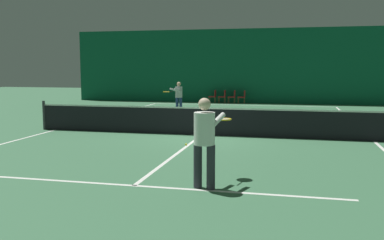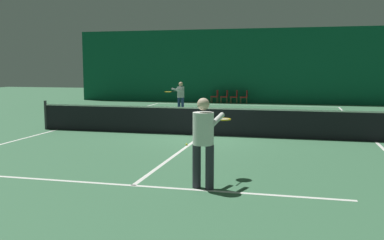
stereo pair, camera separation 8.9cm
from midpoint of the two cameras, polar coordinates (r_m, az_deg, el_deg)
name	(u,v)px [view 1 (the left image)]	position (r m, az deg, el deg)	size (l,w,h in m)	color
ground_plane	(201,135)	(14.52, 1.09, -2.04)	(60.00, 60.00, 0.00)	#3D704C
backdrop_curtain	(245,66)	(27.75, 6.99, 7.14)	(23.00, 0.12, 4.73)	#0F5138
court_line_baseline_far	(242,105)	(26.20, 6.52, 1.98)	(11.00, 0.10, 0.00)	white
court_line_service_far	(229,115)	(20.77, 4.77, 0.69)	(8.25, 0.10, 0.00)	white
court_line_service_near	(134,186)	(8.51, -8.03, -8.66)	(8.25, 0.10, 0.00)	white
court_line_sideline_left	(56,130)	(16.55, -17.87, -1.26)	(0.10, 23.80, 0.00)	white
court_line_sideline_right	(375,141)	(14.44, 23.00, -2.65)	(0.10, 23.80, 0.00)	white
court_line_centre	(201,135)	(14.52, 1.09, -2.03)	(0.10, 12.80, 0.00)	white
tennis_net	(202,120)	(14.45, 1.10, -0.04)	(12.00, 0.10, 1.07)	black
player_near	(205,136)	(8.07, 1.46, -2.14)	(0.64, 1.42, 1.73)	#2D2D38
player_far	(178,95)	(21.79, -1.95, 3.39)	(0.87, 1.32, 1.55)	navy
courtside_chair_0	(213,96)	(27.55, 2.78, 3.27)	(0.44, 0.44, 0.84)	brown
courtside_chair_1	(223,96)	(27.44, 4.07, 3.25)	(0.44, 0.44, 0.84)	brown
courtside_chair_2	(233,96)	(27.35, 5.38, 3.22)	(0.44, 0.44, 0.84)	brown
courtside_chair_3	(243,96)	(27.27, 6.69, 3.20)	(0.44, 0.44, 0.84)	brown
tennis_ball	(186,144)	(12.62, -1.00, -3.28)	(0.07, 0.07, 0.07)	#D1DB33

